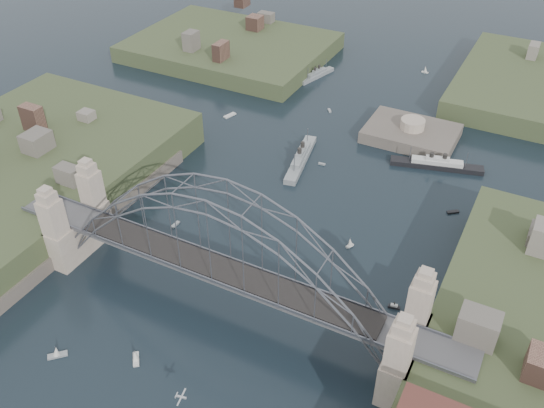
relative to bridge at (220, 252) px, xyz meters
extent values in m
plane|color=black|center=(0.00, 0.00, -12.32)|extent=(500.00, 500.00, 0.00)
cube|color=#4F4E51|center=(0.00, 0.00, -4.32)|extent=(84.00, 6.00, 0.70)
cube|color=#585B65|center=(0.00, -3.00, -3.77)|extent=(84.00, 0.25, 0.50)
cube|color=#585B65|center=(0.00, 3.00, -3.77)|extent=(84.00, 0.25, 0.50)
cube|color=black|center=(0.00, 0.00, -3.77)|extent=(55.20, 5.20, 0.35)
cube|color=tan|center=(-31.50, -5.00, -3.47)|extent=(3.40, 3.40, 17.70)
cube|color=tan|center=(-31.50, 5.00, -3.47)|extent=(3.40, 3.40, 17.70)
cube|color=tan|center=(31.50, -5.00, -3.47)|extent=(3.40, 3.40, 17.70)
cube|color=tan|center=(31.50, 5.00, -3.47)|extent=(3.40, 3.40, 17.70)
cube|color=tan|center=(-31.50, 0.00, -8.32)|extent=(4.08, 13.80, 8.00)
cube|color=tan|center=(31.50, 0.00, -8.32)|extent=(4.08, 13.80, 8.00)
cube|color=#564D44|center=(-35.50, 0.00, -11.32)|extent=(6.00, 70.00, 4.00)
cube|color=#564D44|center=(35.50, 0.00, -11.32)|extent=(6.00, 70.00, 4.00)
cube|color=#3A4626|center=(-55.00, 95.00, -11.82)|extent=(60.00, 45.00, 9.00)
cube|color=#564D44|center=(12.00, 70.00, -12.82)|extent=(22.00, 16.00, 7.00)
cylinder|color=tan|center=(12.00, 70.00, -8.12)|extent=(6.00, 6.00, 2.40)
cube|color=gray|center=(-7.82, 47.69, -11.87)|extent=(6.46, 20.52, 1.81)
cube|color=gray|center=(-7.82, 47.69, -10.51)|extent=(4.09, 11.39, 1.36)
cube|color=gray|center=(-7.82, 47.69, -9.49)|extent=(2.42, 5.28, 0.91)
cylinder|color=black|center=(-7.56, 46.29, -8.70)|extent=(0.98, 0.98, 1.81)
cylinder|color=black|center=(-8.09, 49.09, -8.70)|extent=(0.98, 0.98, 1.81)
cylinder|color=#585B65|center=(-6.68, 41.69, -8.93)|extent=(0.18, 0.18, 4.53)
cylinder|color=#585B65|center=(-8.96, 53.70, -8.93)|extent=(0.18, 0.18, 4.53)
cube|color=gray|center=(-23.48, 92.17, -11.97)|extent=(5.67, 14.11, 1.41)
cube|color=gray|center=(-23.48, 92.17, -10.91)|extent=(3.49, 7.87, 1.06)
cube|color=gray|center=(-23.48, 92.17, -10.12)|extent=(1.98, 3.69, 0.71)
cylinder|color=black|center=(-23.74, 91.22, -9.50)|extent=(0.70, 0.70, 1.41)
cylinder|color=black|center=(-23.21, 93.12, -9.50)|extent=(0.70, 0.70, 1.41)
cylinder|color=#585B65|center=(-24.62, 88.09, -9.68)|extent=(0.14, 0.14, 3.53)
cylinder|color=#585B65|center=(-22.34, 96.25, -9.68)|extent=(0.14, 0.14, 3.53)
cube|color=black|center=(21.18, 60.02, -11.94)|extent=(21.13, 8.22, 1.53)
cube|color=silver|center=(21.18, 60.02, -10.79)|extent=(11.77, 5.08, 1.15)
cube|color=silver|center=(21.18, 60.02, -9.93)|extent=(5.51, 2.89, 0.77)
cylinder|color=black|center=(19.75, 59.64, -9.25)|extent=(1.04, 1.04, 1.53)
cylinder|color=black|center=(22.61, 60.40, -9.25)|extent=(1.04, 1.04, 1.53)
cylinder|color=#585B65|center=(15.06, 58.38, -9.45)|extent=(0.15, 0.15, 3.84)
cylinder|color=#585B65|center=(27.30, 61.65, -9.45)|extent=(0.15, 0.15, 3.84)
cube|color=silver|center=(6.30, -21.39, -7.47)|extent=(1.48, 0.53, 0.26)
cube|color=silver|center=(6.30, -21.39, -7.43)|extent=(0.79, 2.90, 0.05)
cube|color=silver|center=(5.59, -21.53, -7.34)|extent=(0.31, 0.92, 0.32)
cube|color=silver|center=(-20.26, 14.38, -12.17)|extent=(0.80, 2.23, 0.45)
cube|color=silver|center=(13.64, 24.52, -12.17)|extent=(1.27, 1.74, 0.45)
cylinder|color=#585B65|center=(13.64, 24.52, -11.12)|extent=(0.08, 0.08, 2.20)
cone|color=silver|center=(13.64, 24.52, -11.12)|extent=(1.46, 1.56, 1.92)
cube|color=silver|center=(-6.25, -16.42, -12.17)|extent=(2.47, 2.75, 0.45)
cylinder|color=#585B65|center=(-6.25, -16.42, -11.12)|extent=(0.08, 0.08, 2.20)
cone|color=silver|center=(-6.25, -16.42, -11.12)|extent=(1.56, 1.59, 1.92)
cube|color=silver|center=(28.80, 44.62, -12.17)|extent=(2.50, 2.18, 0.45)
cube|color=silver|center=(-34.20, 59.39, -12.17)|extent=(2.23, 3.83, 0.45)
cube|color=silver|center=(-2.90, 48.89, -12.17)|extent=(1.69, 0.65, 0.45)
cube|color=silver|center=(-11.70, 74.16, -12.17)|extent=(1.68, 1.98, 0.45)
cube|color=silver|center=(26.29, 13.04, -12.17)|extent=(2.12, 0.99, 0.45)
cube|color=silver|center=(26.29, 13.04, -11.77)|extent=(1.30, 0.76, 0.40)
cylinder|color=black|center=(26.29, 13.04, -11.32)|extent=(0.16, 0.16, 0.70)
cube|color=silver|center=(-17.76, -21.53, -12.17)|extent=(2.89, 2.88, 0.45)
cylinder|color=#585B65|center=(-17.76, -21.53, -11.12)|extent=(0.08, 0.08, 2.20)
cone|color=silver|center=(-17.76, -21.53, -11.12)|extent=(1.59, 1.58, 1.92)
cube|color=silver|center=(4.39, 110.18, -12.17)|extent=(2.10, 0.92, 0.45)
cylinder|color=#585B65|center=(4.39, 110.18, -11.12)|extent=(0.08, 0.08, 2.20)
cone|color=silver|center=(4.39, 110.18, -11.12)|extent=(1.36, 1.15, 1.92)
cube|color=silver|center=(-37.35, 28.91, -12.17)|extent=(2.83, 2.55, 0.45)
cube|color=silver|center=(-37.35, 28.91, -11.77)|extent=(1.85, 1.72, 0.40)
cylinder|color=black|center=(-37.35, 28.91, -11.32)|extent=(0.16, 0.16, 0.70)
camera|label=1|loc=(40.21, -59.36, 63.00)|focal=38.95mm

